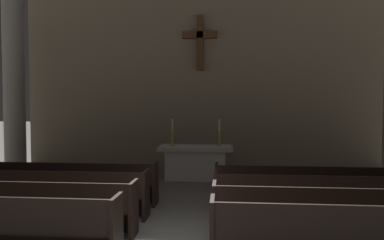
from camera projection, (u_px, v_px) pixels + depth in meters
The scene contains 12 objects.
pew_left_row_2 at pixel (18, 206), 6.27m from camera, with size 4.12×0.50×0.95m.
pew_left_row_3 at pixel (46, 193), 7.24m from camera, with size 4.12×0.50×0.95m.
pew_left_row_4 at pixel (67, 182), 8.20m from camera, with size 4.12×0.50×0.95m.
pew_right_row_1 at pixel (365, 237), 4.82m from camera, with size 4.12×0.50×0.95m.
pew_right_row_2 at pixel (341, 215), 5.79m from camera, with size 4.12×0.50×0.95m.
pew_right_row_3 at pixel (324, 199), 6.76m from camera, with size 4.12×0.50×0.95m.
pew_right_row_4 at pixel (312, 187), 7.73m from camera, with size 4.12×0.50×0.95m.
column_left_second at pixel (14, 65), 11.31m from camera, with size 0.96×0.96×7.10m.
altar at pixel (196, 162), 10.80m from camera, with size 2.20×0.90×1.01m.
candlestick_left at pixel (172, 137), 10.83m from camera, with size 0.16×0.16×0.80m.
candlestick_right at pixel (219, 137), 10.70m from camera, with size 0.16×0.16×0.80m.
apse_with_cross at pixel (200, 56), 12.72m from camera, with size 12.46×0.47×7.90m.
Camera 1 is at (0.84, -4.97, 2.24)m, focal length 33.92 mm.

